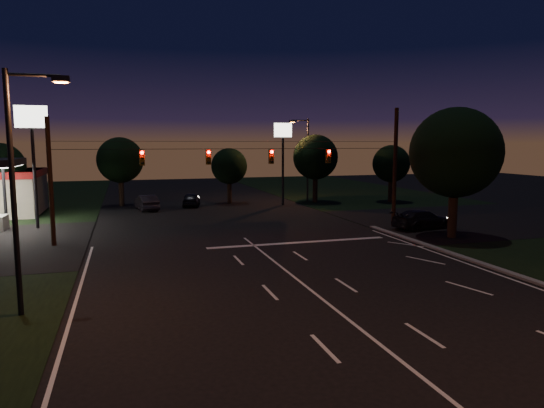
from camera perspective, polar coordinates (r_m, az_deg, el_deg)
name	(u,v)px	position (r m, az deg, el deg)	size (l,w,h in m)	color
ground	(327,303)	(20.03, 6.46, -11.47)	(140.00, 140.00, 0.00)	black
cross_street_right	(471,220)	(43.80, 22.39, -1.75)	(20.00, 16.00, 0.02)	black
center_line	(411,368)	(15.12, 15.99, -18.10)	(0.14, 40.00, 0.01)	silver
stop_bar	(299,242)	(31.44, 3.16, -4.54)	(12.00, 0.50, 0.01)	silver
utility_pole_right	(393,227)	(38.40, 14.06, -2.61)	(0.30, 0.30, 9.00)	black
utility_pole_left	(54,246)	(33.31, -24.25, -4.52)	(0.28, 0.28, 8.00)	black
signal_span	(241,156)	(33.25, -3.73, 5.64)	(24.00, 0.40, 1.56)	black
pole_sign_left_near	(32,135)	(39.91, -26.38, 7.29)	(2.20, 0.30, 9.10)	black
pole_sign_right	(283,144)	(49.90, 1.30, 7.02)	(1.80, 0.30, 8.40)	black
street_light_left	(20,175)	(19.76, -27.53, 3.03)	(2.20, 0.35, 9.00)	black
street_light_right_far	(305,154)	(52.88, 3.96, 5.93)	(2.20, 0.35, 9.00)	black
tree_right_near	(454,154)	(34.74, 20.64, 5.55)	(6.00, 6.00, 8.76)	black
tree_far_a	(1,168)	(48.68, -29.30, 3.76)	(4.20, 4.20, 6.42)	black
tree_far_b	(120,161)	(51.55, -17.41, 4.89)	(4.60, 4.60, 6.98)	black
tree_far_c	(229,167)	(51.66, -5.07, 4.40)	(3.80, 3.80, 5.86)	black
tree_far_d	(315,158)	(52.37, 5.10, 5.45)	(4.80, 4.80, 7.30)	black
tree_far_e	(391,164)	(54.14, 13.80, 4.58)	(4.00, 4.00, 6.18)	black
car_oncoming_a	(191,199)	(50.02, -9.48, 0.54)	(1.61, 3.99, 1.36)	black
car_oncoming_b	(146,203)	(47.91, -14.55, 0.17)	(1.54, 4.42, 1.45)	black
car_cross	(422,219)	(37.93, 17.25, -1.74)	(2.01, 4.95, 1.44)	black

